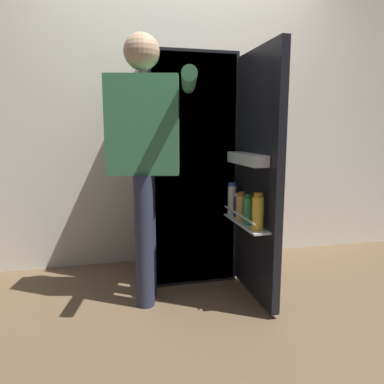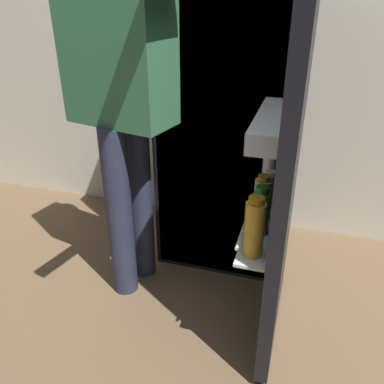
% 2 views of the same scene
% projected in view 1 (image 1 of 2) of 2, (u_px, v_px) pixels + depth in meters
% --- Properties ---
extents(ground_plane, '(5.23, 5.23, 0.00)m').
position_uv_depth(ground_plane, '(204.00, 298.00, 2.46)').
color(ground_plane, brown).
extents(kitchen_wall, '(4.40, 0.10, 2.56)m').
position_uv_depth(kitchen_wall, '(177.00, 112.00, 3.10)').
color(kitchen_wall, silver).
rests_on(kitchen_wall, ground_plane).
extents(refrigerator, '(0.69, 1.21, 1.66)m').
position_uv_depth(refrigerator, '(191.00, 169.00, 2.80)').
color(refrigerator, black).
rests_on(refrigerator, ground_plane).
extents(person, '(0.57, 0.82, 1.70)m').
position_uv_depth(person, '(145.00, 145.00, 2.28)').
color(person, '#2D334C').
rests_on(person, ground_plane).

